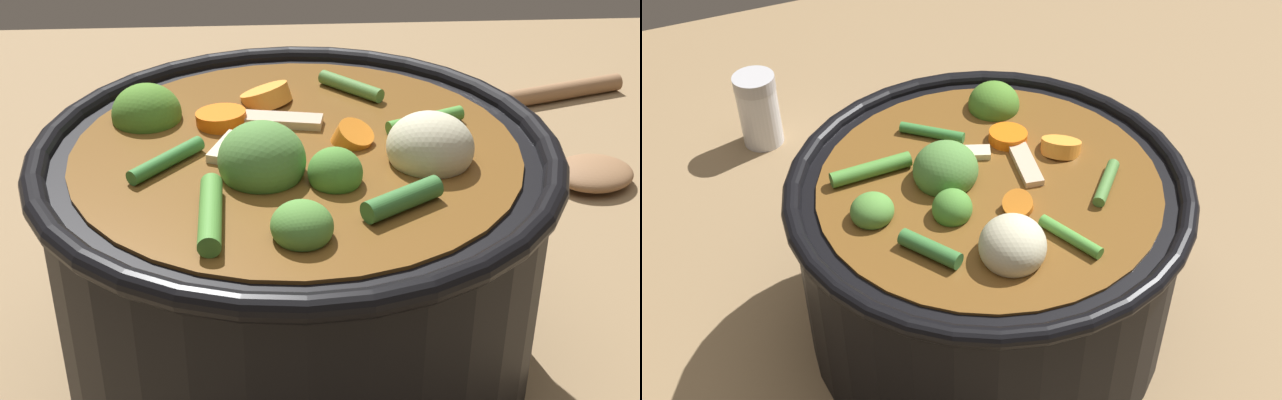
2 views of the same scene
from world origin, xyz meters
TOP-DOWN VIEW (x-y plane):
  - ground_plane at (0.00, 0.00)m, footprint 1.10×1.10m
  - cooking_pot at (-0.00, 0.00)m, footprint 0.27×0.27m
  - wooden_spoon at (0.26, -0.21)m, footprint 0.21×0.24m

SIDE VIEW (x-z plane):
  - ground_plane at x=0.00m, z-range 0.00..0.00m
  - wooden_spoon at x=0.26m, z-range 0.00..0.02m
  - cooking_pot at x=0.00m, z-range -0.01..0.15m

